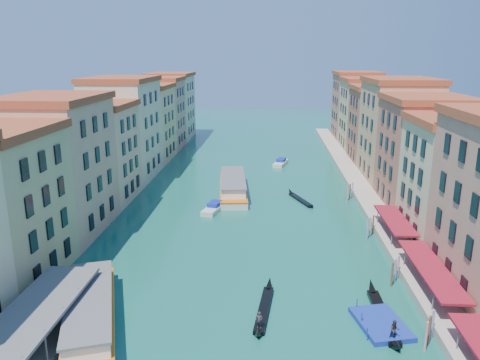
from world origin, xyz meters
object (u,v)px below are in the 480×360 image
object	(u,v)px
vaporetto_stop	(40,329)
vaporetto_far	(233,186)
vaporetto_near	(90,312)
blue_dock	(381,324)
gondola_fore	(264,308)
gondola_right	(384,316)

from	to	relation	value
vaporetto_stop	vaporetto_far	distance (m)	50.63
vaporetto_near	vaporetto_stop	bearing A→B (deg)	-154.98
blue_dock	vaporetto_stop	bearing A→B (deg)	175.37
vaporetto_near	gondola_fore	bearing A→B (deg)	-7.07
blue_dock	vaporetto_far	bearing A→B (deg)	98.94
blue_dock	gondola_fore	bearing A→B (deg)	156.93
vaporetto_near	gondola_fore	size ratio (longest dim) A/B	1.72
gondola_fore	vaporetto_stop	bearing A→B (deg)	-155.63
vaporetto_near	vaporetto_far	bearing A→B (deg)	58.62
gondola_right	blue_dock	size ratio (longest dim) A/B	1.84
vaporetto_near	gondola_right	bearing A→B (deg)	-13.54
vaporetto_far	gondola_fore	bearing A→B (deg)	-86.76
vaporetto_near	blue_dock	xyz separation A→B (m)	(28.11, 1.45, -1.05)
vaporetto_stop	vaporetto_far	world-z (taller)	vaporetto_stop
vaporetto_near	gondola_right	xyz separation A→B (m)	(28.61, 2.57, -0.82)
vaporetto_near	blue_dock	bearing A→B (deg)	-15.71
vaporetto_near	vaporetto_far	size ratio (longest dim) A/B	0.93
blue_dock	vaporetto_near	bearing A→B (deg)	169.86
vaporetto_stop	blue_dock	distance (m)	31.87
vaporetto_far	gondola_fore	world-z (taller)	vaporetto_far
vaporetto_stop	gondola_fore	xyz separation A→B (m)	(20.18, 6.68, -1.05)
vaporetto_stop	gondola_right	distance (m)	32.54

